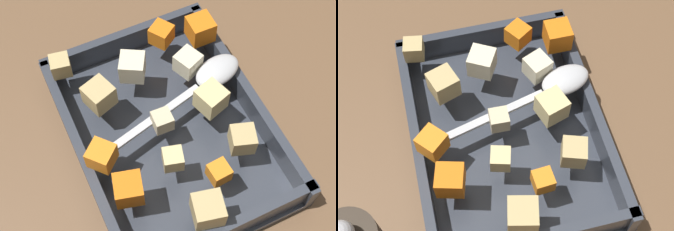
{
  "view_description": "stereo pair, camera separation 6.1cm",
  "coord_description": "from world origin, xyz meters",
  "views": [
    {
      "loc": [
        -0.27,
        0.13,
        0.6
      ],
      "look_at": [
        0.0,
        0.0,
        0.06
      ],
      "focal_mm": 53.08,
      "sensor_mm": 36.0,
      "label": 1
    },
    {
      "loc": [
        -0.29,
        0.07,
        0.6
      ],
      "look_at": [
        0.0,
        0.0,
        0.06
      ],
      "focal_mm": 53.08,
      "sensor_mm": 36.0,
      "label": 2
    }
  ],
  "objects": [
    {
      "name": "ground_plane",
      "position": [
        0.0,
        0.0,
        0.0
      ],
      "size": [
        4.0,
        4.0,
        0.0
      ],
      "primitive_type": "plane",
      "color": "brown"
    },
    {
      "name": "potato_chunk_rim_edge",
      "position": [
        0.0,
        -0.06,
        0.07
      ],
      "size": [
        0.04,
        0.04,
        0.03
      ],
      "primitive_type": "cube",
      "rotation": [
        0.0,
        0.0,
        1.87
      ],
      "color": "#E0CC89",
      "rests_on": "baking_dish"
    },
    {
      "name": "baking_dish",
      "position": [
        0.0,
        0.0,
        0.02
      ],
      "size": [
        0.32,
        0.24,
        0.05
      ],
      "color": "#333842",
      "rests_on": "ground_plane"
    },
    {
      "name": "carrot_chunk_heap_top",
      "position": [
        -0.07,
        0.08,
        0.07
      ],
      "size": [
        0.04,
        0.04,
        0.03
      ],
      "primitive_type": "cube",
      "rotation": [
        0.0,
        0.0,
        2.88
      ],
      "color": "orange",
      "rests_on": "baking_dish"
    },
    {
      "name": "potato_chunk_front_center",
      "position": [
        0.06,
        0.07,
        0.07
      ],
      "size": [
        0.04,
        0.04,
        0.03
      ],
      "primitive_type": "cube",
      "rotation": [
        0.0,
        0.0,
        0.33
      ],
      "color": "tan",
      "rests_on": "baking_dish"
    },
    {
      "name": "potato_chunk_near_right",
      "position": [
        -0.05,
        0.02,
        0.07
      ],
      "size": [
        0.03,
        0.03,
        0.02
      ],
      "primitive_type": "cube",
      "rotation": [
        0.0,
        0.0,
        1.3
      ],
      "color": "#E0CC89",
      "rests_on": "baking_dish"
    },
    {
      "name": "potato_chunk_far_left",
      "position": [
        0.13,
        0.1,
        0.07
      ],
      "size": [
        0.03,
        0.03,
        0.03
      ],
      "primitive_type": "cube",
      "rotation": [
        0.0,
        0.0,
        6.11
      ],
      "color": "tan",
      "rests_on": "baking_dish"
    },
    {
      "name": "carrot_chunk_center",
      "position": [
        0.11,
        -0.09,
        0.07
      ],
      "size": [
        0.03,
        0.03,
        0.03
      ],
      "primitive_type": "cube",
      "rotation": [
        0.0,
        0.0,
        1.56
      ],
      "color": "orange",
      "rests_on": "baking_dish"
    },
    {
      "name": "potato_chunk_under_handle",
      "position": [
        0.06,
        -0.05,
        0.07
      ],
      "size": [
        0.04,
        0.04,
        0.03
      ],
      "primitive_type": "cube",
      "rotation": [
        0.0,
        0.0,
        3.54
      ],
      "color": "beige",
      "rests_on": "baking_dish"
    },
    {
      "name": "potato_chunk_corner_ne",
      "position": [
        -0.13,
        0.01,
        0.07
      ],
      "size": [
        0.04,
        0.04,
        0.03
      ],
      "primitive_type": "cube",
      "rotation": [
        0.0,
        0.0,
        6.05
      ],
      "color": "tan",
      "rests_on": "baking_dish"
    },
    {
      "name": "carrot_chunk_near_left",
      "position": [
        0.12,
        -0.04,
        0.07
      ],
      "size": [
        0.04,
        0.04,
        0.03
      ],
      "primitive_type": "cube",
      "rotation": [
        0.0,
        0.0,
        2.16
      ],
      "color": "orange",
      "rests_on": "baking_dish"
    },
    {
      "name": "carrot_chunk_mid_left",
      "position": [
        -0.09,
        -0.02,
        0.07
      ],
      "size": [
        0.02,
        0.02,
        0.02
      ],
      "primitive_type": "cube",
      "rotation": [
        0.0,
        0.0,
        0.07
      ],
      "color": "orange",
      "rests_on": "baking_dish"
    },
    {
      "name": "carrot_chunk_back_center",
      "position": [
        -0.01,
        0.1,
        0.07
      ],
      "size": [
        0.04,
        0.04,
        0.03
      ],
      "primitive_type": "cube",
      "rotation": [
        0.0,
        0.0,
        3.87
      ],
      "color": "orange",
      "rests_on": "baking_dish"
    },
    {
      "name": "potato_chunk_near_spoon",
      "position": [
        0.0,
        0.01,
        0.07
      ],
      "size": [
        0.02,
        0.02,
        0.02
      ],
      "primitive_type": "cube",
      "rotation": [
        0.0,
        0.0,
        4.67
      ],
      "color": "beige",
      "rests_on": "baking_dish"
    },
    {
      "name": "serving_spoon",
      "position": [
        0.03,
        -0.07,
        0.06
      ],
      "size": [
        0.08,
        0.22,
        0.02
      ],
      "rotation": [
        0.0,
        0.0,
        1.82
      ],
      "color": "silver",
      "rests_on": "baking_dish"
    },
    {
      "name": "potato_chunk_corner_nw",
      "position": [
        -0.07,
        -0.06,
        0.07
      ],
      "size": [
        0.04,
        0.04,
        0.03
      ],
      "primitive_type": "cube",
      "rotation": [
        0.0,
        0.0,
        1.25
      ],
      "color": "tan",
      "rests_on": "baking_dish"
    },
    {
      "name": "potato_chunk_heap_side",
      "position": [
        0.09,
        0.01,
        0.07
      ],
      "size": [
        0.04,
        0.04,
        0.03
      ],
      "primitive_type": "cube",
      "rotation": [
        0.0,
        0.0,
        4.2
      ],
      "color": "beige",
      "rests_on": "baking_dish"
    }
  ]
}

